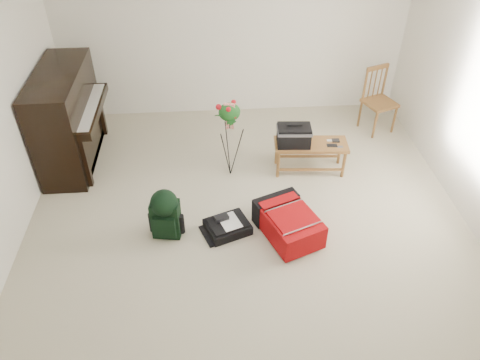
{
  "coord_description": "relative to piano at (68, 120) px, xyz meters",
  "views": [
    {
      "loc": [
        -0.38,
        -3.71,
        3.72
      ],
      "look_at": [
        -0.08,
        0.35,
        0.48
      ],
      "focal_mm": 35.0,
      "sensor_mm": 36.0,
      "label": 1
    }
  ],
  "objects": [
    {
      "name": "flower_stand",
      "position": [
        2.04,
        -0.5,
        -0.08
      ],
      "size": [
        0.4,
        0.4,
        1.07
      ],
      "rotation": [
        0.0,
        0.0,
        -0.23
      ],
      "color": "black",
      "rests_on": "floor"
    },
    {
      "name": "black_duffel",
      "position": [
        1.95,
        -1.54,
        -0.53
      ],
      "size": [
        0.56,
        0.51,
        0.19
      ],
      "rotation": [
        0.0,
        0.0,
        0.37
      ],
      "color": "black",
      "rests_on": "floor"
    },
    {
      "name": "wall_back",
      "position": [
        2.19,
        1.15,
        0.65
      ],
      "size": [
        5.0,
        0.04,
        2.5
      ],
      "primitive_type": "cube",
      "color": "white",
      "rests_on": "floor"
    },
    {
      "name": "dining_chair",
      "position": [
        4.23,
        0.45,
        -0.14
      ],
      "size": [
        0.52,
        0.52,
        0.93
      ],
      "rotation": [
        0.0,
        0.0,
        0.37
      ],
      "color": "olive",
      "rests_on": "floor"
    },
    {
      "name": "green_backpack",
      "position": [
        1.28,
        -1.55,
        -0.27
      ],
      "size": [
        0.33,
        0.3,
        0.6
      ],
      "rotation": [
        0.0,
        0.0,
        -0.16
      ],
      "color": "black",
      "rests_on": "floor"
    },
    {
      "name": "red_suitcase",
      "position": [
        2.61,
        -1.6,
        -0.43
      ],
      "size": [
        0.74,
        0.91,
        0.32
      ],
      "rotation": [
        0.0,
        0.0,
        0.38
      ],
      "color": "#AB0710",
      "rests_on": "floor"
    },
    {
      "name": "bench",
      "position": [
        2.91,
        -0.51,
        -0.1
      ],
      "size": [
        0.95,
        0.43,
        0.71
      ],
      "rotation": [
        0.0,
        0.0,
        -0.07
      ],
      "color": "olive",
      "rests_on": "floor"
    },
    {
      "name": "ceiling",
      "position": [
        2.19,
        -1.6,
        1.9
      ],
      "size": [
        5.0,
        5.5,
        0.01
      ],
      "primitive_type": "cube",
      "color": "white",
      "rests_on": "wall_back"
    },
    {
      "name": "piano",
      "position": [
        0.0,
        0.0,
        0.0
      ],
      "size": [
        0.71,
        1.5,
        1.25
      ],
      "color": "black",
      "rests_on": "floor"
    },
    {
      "name": "floor",
      "position": [
        2.19,
        -1.6,
        -0.6
      ],
      "size": [
        5.0,
        5.5,
        0.01
      ],
      "primitive_type": "cube",
      "color": "beige",
      "rests_on": "ground"
    }
  ]
}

